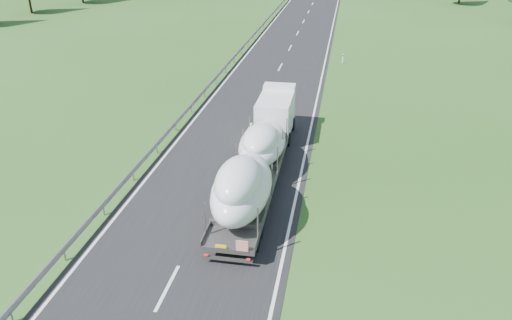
# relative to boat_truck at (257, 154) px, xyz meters

# --- Properties ---
(ground) EXTENTS (400.00, 400.00, 0.00)m
(ground) POSITION_rel_boat_truck_xyz_m (-2.18, -0.72, -2.06)
(ground) COLOR #264D19
(ground) RESTS_ON ground
(boat_truck) EXTENTS (2.90, 17.90, 4.01)m
(boat_truck) POSITION_rel_boat_truck_xyz_m (0.00, 0.00, 0.00)
(boat_truck) COLOR silver
(boat_truck) RESTS_ON ground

